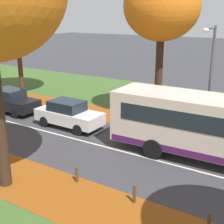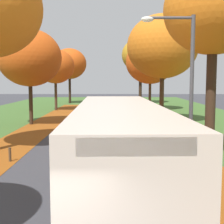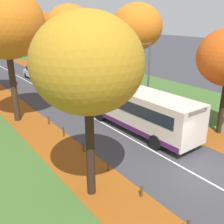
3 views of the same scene
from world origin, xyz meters
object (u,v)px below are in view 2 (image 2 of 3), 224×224
object	(u,v)px
tree_right_mid	(162,47)
bus	(118,146)
tree_right_far	(150,62)
car_black_following	(116,118)
tree_left_mid	(29,58)
bollard_sixth	(9,155)
streetlamp_right	(182,80)
tree_right_near	(213,11)
car_white_lead	(114,129)
tree_left_distant	(69,64)
tree_right_distant	(140,55)
tree_left_far	(55,66)
car_silver_third_in_line	(113,110)

from	to	relation	value
tree_right_mid	bus	bearing A→B (deg)	-103.15
tree_right_far	car_black_following	distance (m)	16.54
tree_left_mid	tree_right_far	xyz separation A→B (m)	(11.59, 12.84, 0.41)
bollard_sixth	streetlamp_right	bearing A→B (deg)	-22.60
tree_left_mid	tree_right_near	distance (m)	16.24
bollard_sixth	bus	distance (m)	6.82
car_white_lead	car_black_following	bearing A→B (deg)	88.05
tree_left_distant	tree_right_mid	bearing A→B (deg)	-64.09
tree_right_distant	tree_right_mid	bearing A→B (deg)	-90.40
tree_right_far	tree_left_distant	bearing A→B (deg)	135.92
tree_left_mid	tree_right_distant	size ratio (longest dim) A/B	0.77
tree_right_distant	car_white_lead	world-z (taller)	tree_right_distant
tree_left_far	tree_right_distant	xyz separation A→B (m)	(11.46, 11.18, 2.23)
car_silver_third_in_line	tree_left_mid	bearing A→B (deg)	-150.88
tree_left_mid	tree_left_far	distance (m)	12.36
car_black_following	tree_right_mid	bearing A→B (deg)	39.64
tree_left_far	tree_left_distant	distance (m)	11.68
tree_left_far	car_white_lead	world-z (taller)	tree_left_far
bus	car_white_lead	distance (m)	9.04
streetlamp_right	car_black_following	bearing A→B (deg)	99.52
tree_left_mid	tree_right_far	distance (m)	17.30
tree_right_near	car_white_lead	xyz separation A→B (m)	(-4.55, 3.73, -6.14)
bus	tree_left_far	bearing A→B (deg)	103.90
tree_right_distant	car_silver_third_in_line	world-z (taller)	tree_right_distant
bollard_sixth	streetlamp_right	xyz separation A→B (m)	(7.20, -3.00, 3.41)
tree_right_mid	tree_right_far	bearing A→B (deg)	88.08
tree_left_mid	car_white_lead	bearing A→B (deg)	-47.39
tree_left_distant	bollard_sixth	distance (m)	36.66
tree_left_far	tree_right_near	world-z (taller)	tree_right_near
tree_right_distant	car_white_lead	size ratio (longest dim) A/B	2.45
tree_left_distant	tree_right_far	distance (m)	16.06
streetlamp_right	tree_left_far	bearing A→B (deg)	108.98
car_black_following	tree_left_distant	bearing A→B (deg)	105.19
tree_left_distant	car_white_lead	bearing A→B (deg)	-77.61
tree_left_mid	bollard_sixth	world-z (taller)	tree_left_mid
tree_left_distant	car_silver_third_in_line	world-z (taller)	tree_left_distant
tree_left_distant	car_black_following	bearing A→B (deg)	-74.81
tree_right_near	tree_left_far	bearing A→B (deg)	116.19
car_white_lead	car_silver_third_in_line	bearing A→B (deg)	89.83
tree_left_mid	tree_right_near	size ratio (longest dim) A/B	0.88
tree_left_far	tree_right_distant	world-z (taller)	tree_right_distant
tree_right_mid	bollard_sixth	xyz separation A→B (m)	(-9.06, -13.18, -6.28)
bollard_sixth	car_silver_third_in_line	size ratio (longest dim) A/B	0.16
tree_right_far	tree_right_distant	world-z (taller)	tree_right_distant
tree_right_mid	tree_left_far	bearing A→B (deg)	135.06
car_black_following	tree_right_distant	bearing A→B (deg)	80.82
tree_right_distant	bollard_sixth	bearing A→B (deg)	-104.50
tree_left_far	tree_right_near	size ratio (longest dim) A/B	0.83
tree_right_mid	tree_right_distant	world-z (taller)	tree_right_distant
tree_right_mid	tree_right_far	xyz separation A→B (m)	(0.40, 11.76, -0.63)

